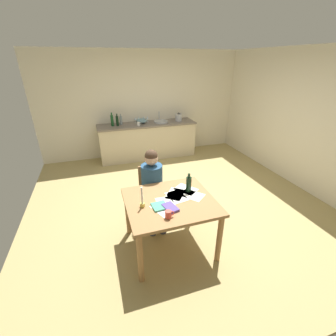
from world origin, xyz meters
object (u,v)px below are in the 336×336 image
(chair_at_table, at_px, (151,190))
(book_magazine, at_px, (170,208))
(sink_unit, at_px, (161,121))
(person_seated, at_px, (153,184))
(bottle_wine_red, at_px, (121,120))
(wine_glass_back_left, at_px, (138,118))
(stovetop_kettle, at_px, (179,117))
(mixing_bowl, at_px, (142,121))
(wine_glass_near_sink, at_px, (147,118))
(coffee_mug, at_px, (169,214))
(wine_bottle_on_table, at_px, (189,184))
(bottle_oil, at_px, (112,120))
(bottle_vinegar, at_px, (117,121))
(wine_glass_back_right, at_px, (135,119))
(wine_glass_by_kettle, at_px, (144,118))
(teacup_on_counter, at_px, (138,124))
(candlestick, at_px, (142,201))
(book_cookery, at_px, (160,206))
(dining_table, at_px, (170,207))

(chair_at_table, distance_m, book_magazine, 0.95)
(chair_at_table, bearing_deg, sink_unit, 70.24)
(person_seated, relative_size, sink_unit, 3.32)
(bottle_wine_red, distance_m, wine_glass_back_left, 0.45)
(stovetop_kettle, bearing_deg, book_magazine, -111.99)
(person_seated, height_order, bottle_wine_red, person_seated)
(book_magazine, xyz_separation_m, mixing_bowl, (0.41, 3.50, 0.21))
(wine_glass_near_sink, distance_m, wine_glass_back_left, 0.23)
(chair_at_table, relative_size, bottle_wine_red, 3.37)
(wine_glass_near_sink, bearing_deg, chair_at_table, -102.49)
(person_seated, relative_size, wine_glass_near_sink, 7.76)
(coffee_mug, height_order, wine_glass_near_sink, wine_glass_near_sink)
(wine_bottle_on_table, height_order, bottle_oil, bottle_oil)
(bottle_vinegar, xyz_separation_m, stovetop_kettle, (1.58, -0.01, -0.02))
(bottle_vinegar, bearing_deg, mixing_bowl, 5.22)
(bottle_wine_red, height_order, wine_glass_back_right, bottle_wine_red)
(bottle_vinegar, bearing_deg, wine_glass_near_sink, 10.18)
(wine_glass_by_kettle, bearing_deg, wine_glass_back_right, 180.00)
(mixing_bowl, height_order, teacup_on_counter, mixing_bowl)
(candlestick, relative_size, stovetop_kettle, 1.22)
(book_magazine, bearing_deg, person_seated, 78.18)
(bottle_vinegar, distance_m, mixing_bowl, 0.62)
(coffee_mug, relative_size, book_magazine, 0.52)
(book_cookery, relative_size, bottle_vinegar, 0.64)
(person_seated, relative_size, candlestick, 4.46)
(candlestick, distance_m, book_cookery, 0.22)
(bottle_wine_red, xyz_separation_m, wine_glass_back_right, (0.37, 0.05, 0.00))
(book_cookery, xyz_separation_m, wine_bottle_on_table, (0.47, 0.23, 0.10))
(coffee_mug, height_order, stovetop_kettle, stovetop_kettle)
(book_magazine, xyz_separation_m, bottle_oil, (-0.32, 3.47, 0.28))
(candlestick, xyz_separation_m, wine_glass_near_sink, (0.89, 3.44, 0.19))
(bottle_vinegar, bearing_deg, dining_table, -85.61)
(bottle_wine_red, xyz_separation_m, wine_glass_near_sink, (0.68, 0.05, 0.00))
(bottle_oil, height_order, bottle_wine_red, bottle_oil)
(person_seated, distance_m, bottle_oil, 2.75)
(dining_table, bearing_deg, sink_unit, 75.52)
(wine_glass_back_right, bearing_deg, book_magazine, -94.36)
(wine_bottle_on_table, bearing_deg, book_cookery, -153.94)
(book_magazine, distance_m, wine_glass_by_kettle, 3.63)
(chair_at_table, height_order, stovetop_kettle, stovetop_kettle)
(bottle_wine_red, bearing_deg, person_seated, -88.35)
(bottle_wine_red, bearing_deg, sink_unit, -5.22)
(candlestick, bearing_deg, book_cookery, -19.74)
(book_magazine, xyz_separation_m, bottle_wine_red, (-0.10, 3.53, 0.25))
(book_magazine, distance_m, wine_glass_back_left, 3.61)
(wine_bottle_on_table, xyz_separation_m, teacup_on_counter, (-0.07, 2.98, 0.09))
(candlestick, relative_size, wine_bottle_on_table, 1.02)
(person_seated, distance_m, wine_glass_by_kettle, 2.89)
(wine_glass_near_sink, bearing_deg, teacup_on_counter, -134.57)
(coffee_mug, relative_size, teacup_on_counter, 0.98)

